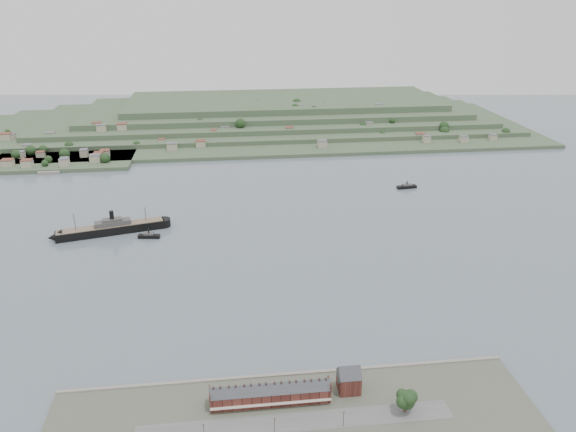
{
  "coord_description": "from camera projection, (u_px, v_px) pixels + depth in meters",
  "views": [
    {
      "loc": [
        -27.08,
        -373.7,
        179.68
      ],
      "look_at": [
        22.34,
        30.0,
        12.54
      ],
      "focal_mm": 35.0,
      "sensor_mm": 36.0,
      "label": 1
    }
  ],
  "objects": [
    {
      "name": "terrace_row",
      "position": [
        270.0,
        394.0,
        256.45
      ],
      "size": [
        55.6,
        9.8,
        11.07
      ],
      "color": "#431C18",
      "rests_on": "ground"
    },
    {
      "name": "near_shore",
      "position": [
        298.0,
        432.0,
        242.59
      ],
      "size": [
        220.0,
        80.0,
        2.6
      ],
      "color": "#4C5142",
      "rests_on": "ground"
    },
    {
      "name": "tugboat",
      "position": [
        149.0,
        236.0,
        430.91
      ],
      "size": [
        17.0,
        6.59,
        7.45
      ],
      "color": "black",
      "rests_on": "ground"
    },
    {
      "name": "fig_tree",
      "position": [
        407.0,
        400.0,
        249.57
      ],
      "size": [
        10.49,
        9.08,
        11.71
      ],
      "color": "#3F291D",
      "rests_on": "ground"
    },
    {
      "name": "gabled_building",
      "position": [
        349.0,
        379.0,
        263.85
      ],
      "size": [
        10.4,
        10.18,
        14.09
      ],
      "color": "#431C18",
      "rests_on": "ground"
    },
    {
      "name": "ground",
      "position": [
        263.0,
        248.0,
        414.43
      ],
      "size": [
        1400.0,
        1400.0,
        0.0
      ],
      "primitive_type": "plane",
      "color": "slate",
      "rests_on": "ground"
    },
    {
      "name": "steamship",
      "position": [
        108.0,
        229.0,
        437.31
      ],
      "size": [
        91.58,
        31.45,
        22.28
      ],
      "color": "black",
      "rests_on": "ground"
    },
    {
      "name": "far_peninsula",
      "position": [
        260.0,
        117.0,
        773.95
      ],
      "size": [
        760.0,
        309.0,
        30.0
      ],
      "color": "#395035",
      "rests_on": "ground"
    },
    {
      "name": "ferry_east",
      "position": [
        407.0,
        186.0,
        537.12
      ],
      "size": [
        19.59,
        7.8,
        7.15
      ],
      "color": "black",
      "rests_on": "ground"
    }
  ]
}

